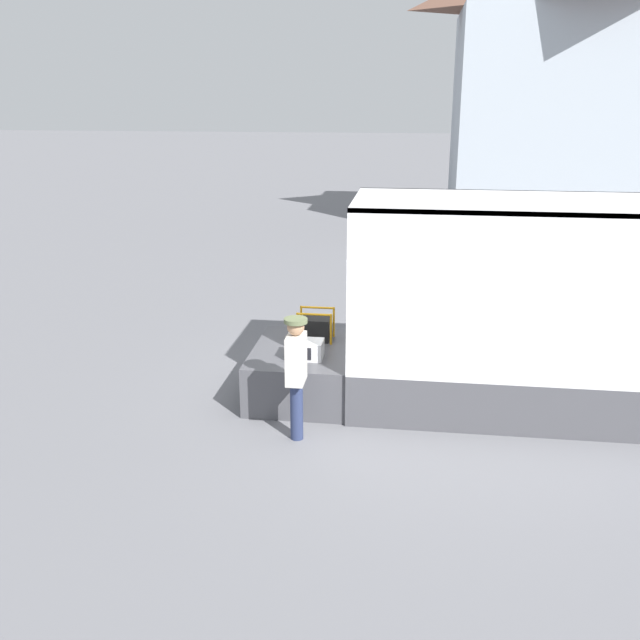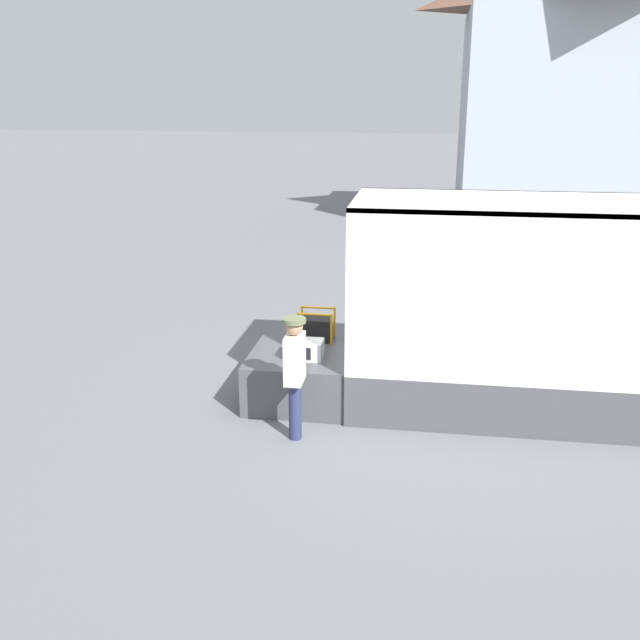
{
  "view_description": "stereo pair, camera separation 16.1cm",
  "coord_description": "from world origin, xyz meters",
  "px_view_note": "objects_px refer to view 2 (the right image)",
  "views": [
    {
      "loc": [
        0.92,
        -10.54,
        4.66
      ],
      "look_at": [
        -0.49,
        -0.2,
        1.33
      ],
      "focal_mm": 40.0,
      "sensor_mm": 36.0,
      "label": 1
    },
    {
      "loc": [
        1.08,
        -10.52,
        4.66
      ],
      "look_at": [
        -0.49,
        -0.2,
        1.33
      ],
      "focal_mm": 40.0,
      "sensor_mm": 36.0,
      "label": 2
    }
  ],
  "objects_px": {
    "worker_person": "(295,366)",
    "microwave": "(305,349)",
    "box_truck": "(639,351)",
    "portable_generator": "(317,328)"
  },
  "relations": [
    {
      "from": "box_truck",
      "to": "portable_generator",
      "type": "distance_m",
      "value": 4.92
    },
    {
      "from": "box_truck",
      "to": "worker_person",
      "type": "relative_size",
      "value": 3.99
    },
    {
      "from": "portable_generator",
      "to": "worker_person",
      "type": "bearing_deg",
      "value": -90.08
    },
    {
      "from": "box_truck",
      "to": "microwave",
      "type": "bearing_deg",
      "value": -175.13
    },
    {
      "from": "worker_person",
      "to": "microwave",
      "type": "bearing_deg",
      "value": 92.72
    },
    {
      "from": "microwave",
      "to": "box_truck",
      "type": "bearing_deg",
      "value": 4.87
    },
    {
      "from": "box_truck",
      "to": "portable_generator",
      "type": "xyz_separation_m",
      "value": [
        -4.9,
        0.44,
        -0.04
      ]
    },
    {
      "from": "microwave",
      "to": "portable_generator",
      "type": "xyz_separation_m",
      "value": [
        0.06,
        0.86,
        0.06
      ]
    },
    {
      "from": "microwave",
      "to": "worker_person",
      "type": "distance_m",
      "value": 1.17
    },
    {
      "from": "portable_generator",
      "to": "worker_person",
      "type": "xyz_separation_m",
      "value": [
        -0.0,
        -2.01,
        0.12
      ]
    }
  ]
}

